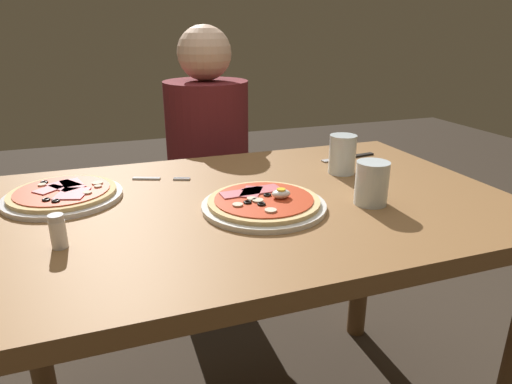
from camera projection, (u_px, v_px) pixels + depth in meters
The scene contains 9 objects.
dining_table at pixel (247, 244), 1.14m from camera, with size 1.27×0.81×0.78m.
pizza_foreground at pixel (264, 203), 1.04m from camera, with size 0.29×0.29×0.05m.
pizza_across_left at pixel (63, 195), 1.10m from camera, with size 0.28×0.28×0.03m.
water_glass_near at pixel (372, 186), 1.06m from camera, with size 0.08×0.08×0.10m.
water_glass_far at pixel (342, 157), 1.28m from camera, with size 0.08×0.08×0.11m.
fork at pixel (157, 179), 1.24m from camera, with size 0.15×0.07×0.00m.
knife at pixel (351, 157), 1.44m from camera, with size 0.20×0.04×0.01m.
salt_shaker at pixel (58, 232), 0.85m from camera, with size 0.03×0.03×0.07m.
diner_person at pixel (209, 186), 1.84m from camera, with size 0.32×0.32×1.18m.
Camera 1 is at (-0.32, -0.97, 1.17)m, focal length 31.76 mm.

